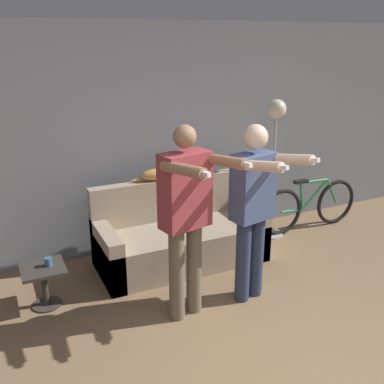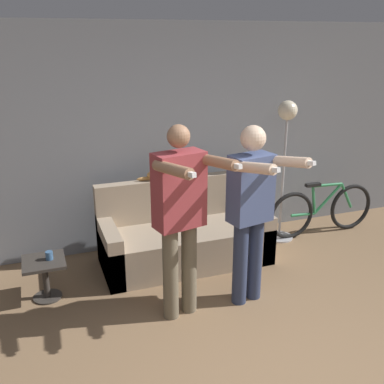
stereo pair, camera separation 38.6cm
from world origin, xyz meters
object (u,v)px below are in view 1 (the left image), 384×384
(person_left, at_px, (187,212))
(floor_lamp, at_px, (275,136))
(side_table, at_px, (44,278))
(couch, at_px, (180,238))
(person_right, at_px, (254,203))
(bicycle, at_px, (309,206))
(cup, at_px, (48,262))
(cat, at_px, (159,174))

(person_left, relative_size, floor_lamp, 1.02)
(person_left, relative_size, side_table, 4.32)
(person_left, bearing_deg, couch, 57.23)
(side_table, bearing_deg, person_right, -21.26)
(couch, relative_size, bicycle, 1.22)
(person_left, height_order, cup, person_left)
(bicycle, bearing_deg, couch, -177.10)
(couch, bearing_deg, person_left, -110.42)
(person_left, xyz_separation_m, side_table, (-1.15, 0.71, -0.73))
(person_left, height_order, floor_lamp, person_left)
(cat, bearing_deg, cup, -156.98)
(side_table, bearing_deg, person_left, -31.71)
(person_right, xyz_separation_m, bicycle, (1.59, 1.09, -0.66))
(person_right, xyz_separation_m, cup, (-1.77, 0.71, -0.54))
(bicycle, bearing_deg, floor_lamp, 173.32)
(floor_lamp, bearing_deg, cat, 174.98)
(person_left, bearing_deg, cup, 134.57)
(person_right, relative_size, bicycle, 1.13)
(cat, bearing_deg, side_table, -157.78)
(cat, bearing_deg, bicycle, -5.49)
(cat, relative_size, side_table, 1.31)
(person_left, height_order, person_right, person_left)
(couch, height_order, side_table, couch)
(cup, relative_size, bicycle, 0.05)
(couch, bearing_deg, bicycle, 2.90)
(person_right, relative_size, floor_lamp, 0.99)
(side_table, xyz_separation_m, cup, (0.06, 0.00, 0.16))
(couch, xyz_separation_m, cat, (-0.12, 0.29, 0.69))
(person_left, relative_size, cup, 21.40)
(cat, height_order, side_table, cat)
(couch, distance_m, person_right, 1.25)
(person_left, relative_size, cat, 3.29)
(cat, xyz_separation_m, side_table, (-1.40, -0.57, -0.69))
(person_left, distance_m, floor_lamp, 2.08)
(floor_lamp, bearing_deg, side_table, -171.17)
(floor_lamp, bearing_deg, person_right, -131.73)
(cup, bearing_deg, cat, 23.02)
(couch, xyz_separation_m, person_right, (0.31, -0.99, 0.71))
(person_left, xyz_separation_m, floor_lamp, (1.70, 1.15, 0.28))
(bicycle, bearing_deg, cat, 174.51)
(side_table, relative_size, cup, 4.95)
(person_right, xyz_separation_m, floor_lamp, (1.03, 1.15, 0.31))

